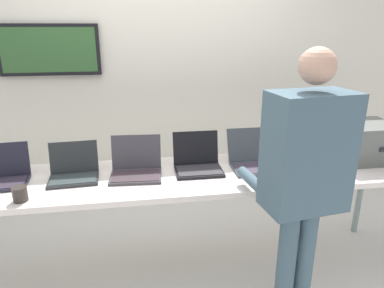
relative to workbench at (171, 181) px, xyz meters
name	(u,v)px	position (x,y,z in m)	size (l,w,h in m)	color
ground	(173,269)	(0.00, 0.00, -0.76)	(8.00, 8.00, 0.04)	silver
back_wall	(156,85)	(-0.02, 1.13, 0.50)	(8.00, 0.11, 2.47)	silver
workbench	(171,181)	(0.00, 0.00, 0.00)	(3.59, 0.70, 0.79)	silver
equipment_box	(365,141)	(1.53, 0.08, 0.19)	(0.43, 0.41, 0.29)	#5B5F59
laptop_station_1	(2,175)	(-1.12, 0.04, 0.10)	(0.35, 0.30, 0.25)	#1F1E2B
laptop_station_2	(74,171)	(-0.66, 0.04, 0.10)	(0.34, 0.29, 0.23)	#242728
laptop_station_3	(136,167)	(-0.24, 0.04, 0.11)	(0.37, 0.32, 0.26)	#3C383F
laptop_station_4	(198,162)	(0.20, 0.06, 0.11)	(0.34, 0.31, 0.26)	black
laptop_station_5	(255,159)	(0.63, 0.06, 0.11)	(0.36, 0.36, 0.26)	#373C41
laptop_station_6	(313,156)	(1.09, 0.06, 0.10)	(0.39, 0.30, 0.24)	black
person	(304,172)	(0.68, -0.62, 0.28)	(0.49, 0.63, 1.69)	#425967
coffee_mug	(20,194)	(-0.93, -0.25, 0.09)	(0.09, 0.09, 0.09)	#322A27
paper_sheet	(309,175)	(0.96, -0.17, 0.05)	(0.27, 0.33, 0.00)	white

